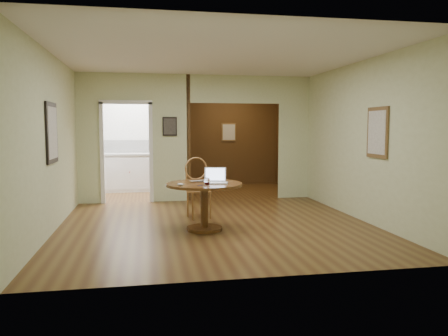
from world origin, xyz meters
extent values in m
plane|color=#4B2C15|center=(0.00, 0.00, 0.00)|extent=(5.00, 5.00, 0.00)
plane|color=white|center=(0.00, 0.00, 2.70)|extent=(5.00, 5.00, 0.00)
plane|color=beige|center=(0.00, -2.50, 1.35)|extent=(5.00, 0.00, 5.00)
plane|color=beige|center=(-2.50, 0.00, 1.35)|extent=(0.00, 5.00, 5.00)
plane|color=beige|center=(2.50, 0.00, 1.35)|extent=(0.00, 5.00, 5.00)
cube|color=beige|center=(-2.25, 2.50, 1.35)|extent=(0.50, 2.70, 0.04)
cube|color=beige|center=(-0.60, 2.50, 1.35)|extent=(0.80, 2.70, 0.04)
cube|color=beige|center=(2.15, 2.50, 1.35)|extent=(0.70, 2.70, 0.04)
plane|color=white|center=(-1.35, 4.50, 1.35)|extent=(2.70, 0.00, 2.70)
plane|color=#432A13|center=(1.15, 5.00, 1.35)|extent=(2.70, 0.00, 2.70)
cube|color=#432A13|center=(-0.20, 3.75, 1.35)|extent=(0.08, 2.50, 2.70)
cube|color=black|center=(-2.48, 0.00, 1.50)|extent=(0.03, 0.70, 0.90)
cube|color=brown|center=(2.48, -0.50, 1.50)|extent=(0.03, 0.60, 0.80)
cube|color=black|center=(-0.60, 2.48, 1.60)|extent=(0.30, 0.03, 0.40)
cube|color=silver|center=(1.15, 4.98, 1.45)|extent=(0.40, 0.03, 0.50)
cube|color=white|center=(-1.35, 4.49, 1.10)|extent=(2.00, 0.02, 0.32)
cylinder|color=#5B3516|center=(-0.24, -0.26, 0.02)|extent=(0.55, 0.55, 0.05)
cylinder|color=#5B3516|center=(-0.24, -0.26, 0.36)|extent=(0.12, 0.12, 0.63)
cylinder|color=#5B3516|center=(-0.24, -0.26, 0.71)|extent=(1.17, 1.17, 0.04)
cylinder|color=#9B6837|center=(-0.21, 0.66, 0.48)|extent=(0.52, 0.52, 0.03)
cylinder|color=#9B6837|center=(-0.34, 0.48, 0.24)|extent=(0.03, 0.03, 0.48)
cylinder|color=#9B6837|center=(-0.02, 0.53, 0.24)|extent=(0.03, 0.03, 0.48)
cylinder|color=#9B6837|center=(-0.39, 0.79, 0.24)|extent=(0.03, 0.03, 0.48)
cylinder|color=#9B6837|center=(-0.08, 0.85, 0.24)|extent=(0.03, 0.03, 0.48)
cylinder|color=#9B6837|center=(-0.42, 0.79, 0.68)|extent=(0.03, 0.03, 0.38)
cylinder|color=#9B6837|center=(-0.06, 0.85, 0.68)|extent=(0.03, 0.03, 0.38)
torus|color=#9B6837|center=(-0.24, 0.83, 0.85)|extent=(0.41, 0.10, 0.41)
cube|color=silver|center=(-0.06, -0.34, 0.74)|extent=(0.37, 0.30, 0.02)
cube|color=silver|center=(-0.06, -0.37, 0.75)|extent=(0.30, 0.18, 0.00)
cube|color=silver|center=(-0.06, -0.20, 0.86)|extent=(0.34, 0.13, 0.22)
cube|color=#8B96B1|center=(-0.06, -0.21, 0.86)|extent=(0.29, 0.10, 0.18)
imported|color=silver|center=(-0.28, -0.13, 0.74)|extent=(0.35, 0.29, 0.02)
ellipsoid|color=silver|center=(-0.62, -0.53, 0.75)|extent=(0.11, 0.08, 0.04)
cylinder|color=#0B1952|center=(-0.34, -0.55, 0.73)|extent=(0.09, 0.10, 0.01)
cube|color=white|center=(-1.35, 4.20, 0.45)|extent=(2.00, 0.55, 0.90)
cube|color=#BCBBB7|center=(-1.35, 4.20, 0.92)|extent=(2.06, 0.60, 0.04)
sphere|color=#B20C0C|center=(-1.50, 3.91, 0.50)|extent=(0.03, 0.03, 0.03)
sphere|color=#B20C0C|center=(-0.50, 3.91, 0.50)|extent=(0.03, 0.03, 0.03)
ellipsoid|color=tan|center=(-0.55, 4.20, 1.07)|extent=(0.28, 0.25, 0.26)
camera|label=1|loc=(-1.12, -6.83, 1.58)|focal=35.00mm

